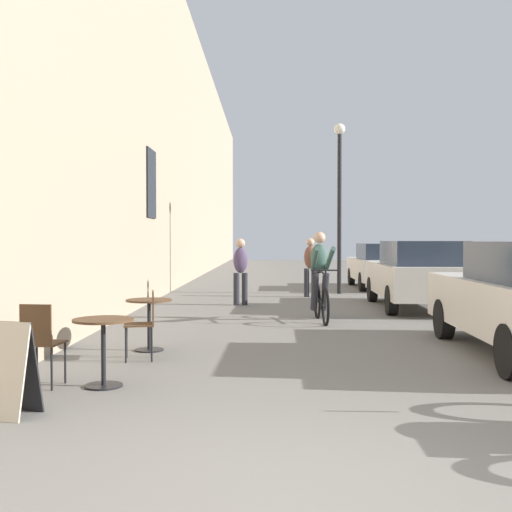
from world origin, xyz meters
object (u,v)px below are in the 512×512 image
(cyclist_on_bicycle, at_px, (320,279))
(sandwich_board_sign, at_px, (5,368))
(cafe_table_mid, at_px, (149,314))
(street_lamp, at_px, (339,186))
(cafe_chair_near_toward_street, at_px, (40,339))
(cafe_table_near, at_px, (103,338))
(pedestrian_mid, at_px, (310,264))
(parked_car_third, at_px, (381,265))
(parked_car_second, at_px, (418,274))
(cafe_chair_mid_toward_street, at_px, (145,320))
(pedestrian_near, at_px, (241,268))

(cyclist_on_bicycle, bearing_deg, sandwich_board_sign, -117.33)
(cafe_table_mid, distance_m, cyclist_on_bicycle, 4.23)
(street_lamp, bearing_deg, cafe_chair_near_toward_street, -111.24)
(cafe_table_near, bearing_deg, cafe_table_mid, 88.02)
(pedestrian_mid, distance_m, parked_car_third, 3.91)
(street_lamp, relative_size, parked_car_second, 1.13)
(cafe_chair_near_toward_street, relative_size, street_lamp, 0.18)
(cafe_chair_mid_toward_street, xyz_separation_m, pedestrian_near, (0.94, 6.73, 0.37))
(cafe_chair_mid_toward_street, bearing_deg, parked_car_second, 50.59)
(cafe_table_near, relative_size, sandwich_board_sign, 0.86)
(sandwich_board_sign, bearing_deg, cyclist_on_bicycle, 62.67)
(sandwich_board_sign, bearing_deg, parked_car_third, 67.54)
(cafe_table_mid, bearing_deg, street_lamp, 68.01)
(cafe_chair_near_toward_street, relative_size, sandwich_board_sign, 1.07)
(parked_car_third, bearing_deg, street_lamp, -128.19)
(cyclist_on_bicycle, relative_size, pedestrian_near, 1.11)
(cafe_chair_near_toward_street, height_order, pedestrian_mid, pedestrian_mid)
(cafe_chair_near_toward_street, relative_size, parked_car_second, 0.20)
(street_lamp, bearing_deg, cafe_table_near, -108.51)
(street_lamp, bearing_deg, parked_car_second, -70.76)
(cafe_chair_near_toward_street, distance_m, pedestrian_mid, 11.01)
(parked_car_second, bearing_deg, parked_car_third, 87.69)
(pedestrian_mid, bearing_deg, cafe_table_mid, -108.99)
(cafe_chair_near_toward_street, distance_m, street_lamp, 12.55)
(cafe_table_near, relative_size, pedestrian_mid, 0.45)
(pedestrian_mid, relative_size, parked_car_second, 0.37)
(cafe_table_near, bearing_deg, pedestrian_near, 82.41)
(parked_car_second, bearing_deg, street_lamp, 109.24)
(pedestrian_near, height_order, pedestrian_mid, pedestrian_mid)
(cafe_table_near, xyz_separation_m, parked_car_second, (5.14, 7.54, 0.27))
(cafe_chair_near_toward_street, distance_m, pedestrian_near, 8.46)
(cafe_chair_mid_toward_street, xyz_separation_m, pedestrian_mid, (2.75, 8.88, 0.38))
(pedestrian_near, height_order, street_lamp, street_lamp)
(sandwich_board_sign, xyz_separation_m, cyclist_on_bicycle, (3.34, 6.47, 0.39))
(cafe_chair_mid_toward_street, distance_m, street_lamp, 10.87)
(street_lamp, bearing_deg, cafe_table_mid, -111.99)
(cafe_chair_near_toward_street, bearing_deg, pedestrian_mid, 71.23)
(cafe_table_near, xyz_separation_m, pedestrian_mid, (2.90, 10.34, 0.38))
(cafe_table_near, height_order, parked_car_second, parked_car_second)
(pedestrian_near, bearing_deg, parked_car_third, 50.34)
(cafe_chair_near_toward_street, xyz_separation_m, cyclist_on_bicycle, (3.39, 5.47, 0.29))
(pedestrian_mid, bearing_deg, cyclist_on_bicycle, -91.71)
(street_lamp, bearing_deg, pedestrian_mid, -131.41)
(pedestrian_mid, bearing_deg, cafe_chair_mid_toward_street, -107.22)
(street_lamp, bearing_deg, sandwich_board_sign, -109.46)
(cyclist_on_bicycle, bearing_deg, street_lamp, 79.99)
(parked_car_third, bearing_deg, parked_car_second, -92.31)
(cafe_table_mid, height_order, pedestrian_near, pedestrian_near)
(cafe_chair_mid_toward_street, distance_m, cyclist_on_bicycle, 4.72)
(pedestrian_near, bearing_deg, cafe_chair_near_toward_street, -101.83)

